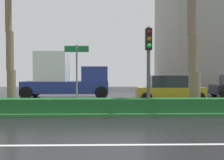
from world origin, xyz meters
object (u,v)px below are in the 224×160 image
traffic_signal_median_right (149,53)px  car_in_traffic_leading (169,89)px  street_name_sign (77,69)px  box_truck_following (65,77)px

traffic_signal_median_right → car_in_traffic_leading: (2.21, 5.15, -1.94)m
traffic_signal_median_right → street_name_sign: (-3.25, 0.14, -0.69)m
box_truck_following → car_in_traffic_leading: 7.81m
street_name_sign → traffic_signal_median_right: bearing=-2.4°
traffic_signal_median_right → street_name_sign: traffic_signal_median_right is taller
street_name_sign → box_truck_following: bearing=102.9°
street_name_sign → box_truck_following: box_truck_following is taller
traffic_signal_median_right → car_in_traffic_leading: 5.93m
traffic_signal_median_right → box_truck_following: 9.51m
car_in_traffic_leading → street_name_sign: bearing=-137.4°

